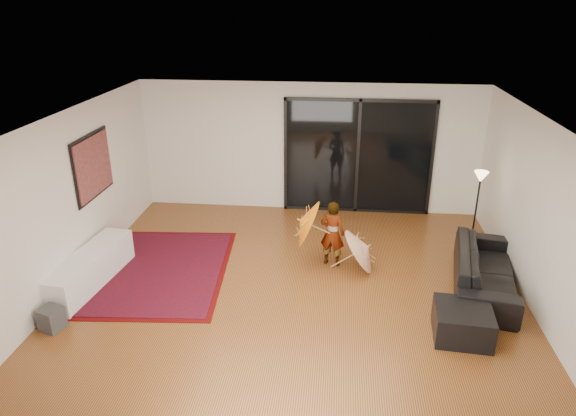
# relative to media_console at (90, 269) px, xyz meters

# --- Properties ---
(floor) EXTENTS (7.00, 7.00, 0.00)m
(floor) POSITION_rel_media_console_xyz_m (3.25, 0.02, -0.27)
(floor) COLOR #975829
(floor) RESTS_ON ground
(ceiling) EXTENTS (7.00, 7.00, 0.00)m
(ceiling) POSITION_rel_media_console_xyz_m (3.25, 0.02, 2.43)
(ceiling) COLOR white
(ceiling) RESTS_ON wall_back
(wall_back) EXTENTS (7.00, 0.00, 7.00)m
(wall_back) POSITION_rel_media_console_xyz_m (3.25, 3.52, 1.08)
(wall_back) COLOR silver
(wall_back) RESTS_ON floor
(wall_front) EXTENTS (7.00, 0.00, 7.00)m
(wall_front) POSITION_rel_media_console_xyz_m (3.25, -3.48, 1.08)
(wall_front) COLOR silver
(wall_front) RESTS_ON floor
(wall_left) EXTENTS (0.00, 7.00, 7.00)m
(wall_left) POSITION_rel_media_console_xyz_m (-0.25, 0.02, 1.08)
(wall_left) COLOR silver
(wall_left) RESTS_ON floor
(wall_right) EXTENTS (0.00, 7.00, 7.00)m
(wall_right) POSITION_rel_media_console_xyz_m (6.75, 0.02, 1.08)
(wall_right) COLOR silver
(wall_right) RESTS_ON floor
(sliding_door) EXTENTS (3.06, 0.07, 2.40)m
(sliding_door) POSITION_rel_media_console_xyz_m (4.25, 3.49, 0.93)
(sliding_door) COLOR black
(sliding_door) RESTS_ON wall_back
(painting) EXTENTS (0.04, 1.28, 1.08)m
(painting) POSITION_rel_media_console_xyz_m (-0.21, 1.02, 1.38)
(painting) COLOR black
(painting) RESTS_ON wall_left
(media_console) EXTENTS (0.69, 1.98, 0.54)m
(media_console) POSITION_rel_media_console_xyz_m (0.00, 0.00, 0.00)
(media_console) COLOR white
(media_console) RESTS_ON floor
(speaker) EXTENTS (0.35, 0.35, 0.32)m
(speaker) POSITION_rel_media_console_xyz_m (0.00, -1.20, -0.11)
(speaker) COLOR #424244
(speaker) RESTS_ON floor
(persian_rug) EXTENTS (2.34, 3.11, 0.02)m
(persian_rug) POSITION_rel_media_console_xyz_m (0.98, 0.53, -0.26)
(persian_rug) COLOR #510607
(persian_rug) RESTS_ON floor
(sofa) EXTENTS (1.28, 2.36, 0.65)m
(sofa) POSITION_rel_media_console_xyz_m (6.20, 0.51, 0.06)
(sofa) COLOR black
(sofa) RESTS_ON floor
(ottoman) EXTENTS (0.80, 0.80, 0.42)m
(ottoman) POSITION_rel_media_console_xyz_m (5.60, -0.79, -0.06)
(ottoman) COLOR black
(ottoman) RESTS_ON floor
(floor_lamp) EXTENTS (0.25, 0.25, 1.44)m
(floor_lamp) POSITION_rel_media_console_xyz_m (6.35, 2.02, 0.87)
(floor_lamp) COLOR black
(floor_lamp) RESTS_ON floor
(child) EXTENTS (0.48, 0.37, 1.15)m
(child) POSITION_rel_media_console_xyz_m (3.80, 1.07, 0.31)
(child) COLOR #999999
(child) RESTS_ON floor
(parasol_orange) EXTENTS (0.49, 0.83, 0.86)m
(parasol_orange) POSITION_rel_media_console_xyz_m (3.25, 1.02, 0.47)
(parasol_orange) COLOR orange
(parasol_orange) RESTS_ON child
(parasol_white) EXTENTS (0.63, 0.82, 0.93)m
(parasol_white) POSITION_rel_media_console_xyz_m (4.40, 0.92, 0.24)
(parasol_white) COLOR white
(parasol_white) RESTS_ON floor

